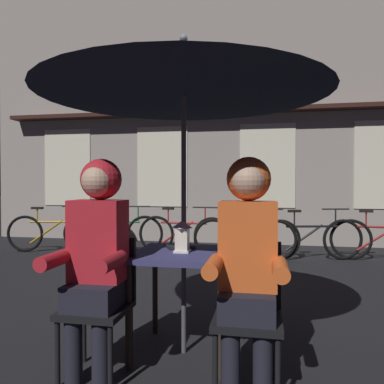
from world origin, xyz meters
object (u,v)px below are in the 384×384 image
at_px(bicycle_nearest, 53,233).
at_px(bicycle_second, 117,233).
at_px(person_right_hooded, 248,249).
at_px(bicycle_third, 183,234).
at_px(potted_plant, 102,218).
at_px(bicycle_fourth, 244,238).
at_px(patio_umbrella, 184,70).
at_px(person_left_hooded, 97,244).
at_px(bicycle_fifth, 312,239).
at_px(book, 181,247).
at_px(cafe_table, 184,266).
at_px(chair_left, 101,297).
at_px(chair_right, 248,306).
at_px(lantern, 182,236).

distance_m(bicycle_nearest, bicycle_second, 1.16).
bearing_deg(person_right_hooded, bicycle_third, 107.18).
xyz_separation_m(bicycle_second, potted_plant, (-0.58, 0.67, 0.20)).
relative_size(bicycle_nearest, bicycle_fourth, 0.99).
xyz_separation_m(patio_umbrella, bicycle_second, (-2.05, 3.73, -1.71)).
bearing_deg(person_left_hooded, bicycle_fifth, 66.09).
height_order(bicycle_second, book, bicycle_second).
relative_size(cafe_table, chair_left, 0.85).
height_order(chair_left, potted_plant, potted_plant).
bearing_deg(person_left_hooded, book, 52.93).
distance_m(bicycle_nearest, bicycle_fourth, 3.45).
height_order(cafe_table, bicycle_fourth, bicycle_fourth).
bearing_deg(patio_umbrella, bicycle_nearest, 132.07).
bearing_deg(potted_plant, bicycle_fifth, -10.66).
height_order(chair_left, chair_right, same).
relative_size(bicycle_third, potted_plant, 1.83).
distance_m(chair_left, bicycle_fifth, 4.41).
height_order(bicycle_fourth, bicycle_fifth, same).
bearing_deg(bicycle_fifth, lantern, -109.98).
distance_m(chair_left, bicycle_third, 4.16).
distance_m(cafe_table, bicycle_second, 4.26).
bearing_deg(bicycle_second, bicycle_third, 2.48).
xyz_separation_m(lantern, chair_right, (0.49, -0.35, -0.37)).
height_order(lantern, bicycle_second, lantern).
distance_m(patio_umbrella, chair_right, 1.68).
relative_size(chair_left, book, 4.35).
xyz_separation_m(lantern, chair_left, (-0.47, -0.35, -0.37)).
height_order(chair_left, book, chair_left).
relative_size(lantern, person_left_hooded, 0.17).
xyz_separation_m(chair_left, potted_plant, (-2.14, 4.76, 0.05)).
relative_size(chair_right, bicycle_fifth, 0.53).
bearing_deg(bicycle_fourth, bicycle_third, 165.25).
height_order(person_right_hooded, book, person_right_hooded).
xyz_separation_m(person_right_hooded, bicycle_second, (-2.53, 4.15, -0.50)).
distance_m(person_right_hooded, bicycle_second, 4.89).
bearing_deg(bicycle_third, book, -78.14).
relative_size(cafe_table, lantern, 3.20).
height_order(chair_right, potted_plant, potted_plant).
bearing_deg(bicycle_second, person_right_hooded, -58.68).
bearing_deg(book, person_left_hooded, -154.85).
height_order(chair_right, person_right_hooded, person_right_hooded).
distance_m(book, potted_plant, 4.98).
bearing_deg(bicycle_second, bicycle_fourth, -5.72).
bearing_deg(book, potted_plant, 93.32).
xyz_separation_m(bicycle_nearest, bicycle_fifth, (4.52, 0.12, 0.00)).
distance_m(lantern, person_left_hooded, 0.62).
xyz_separation_m(lantern, bicycle_third, (-0.81, 3.80, -0.51)).
relative_size(person_right_hooded, book, 7.00).
xyz_separation_m(cafe_table, chair_left, (-0.48, -0.37, -0.15)).
bearing_deg(chair_right, bicycle_third, 107.40).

